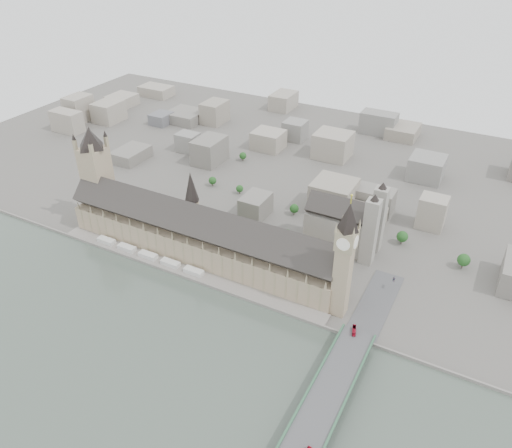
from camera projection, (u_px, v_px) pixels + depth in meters
The scene contains 15 objects.
ground at pixel (189, 267), 446.57m from camera, with size 900.00×900.00×0.00m, color #595651.
river_thames at pixel (44, 404), 324.07m from camera, with size 600.00×600.00×0.00m, color #4A584D.
embankment_wall at pixel (179, 275), 434.62m from camera, with size 600.00×1.50×3.00m, color slate.
river_terrace at pixel (184, 271), 440.46m from camera, with size 270.00×15.00×2.00m, color slate.
terrace_tents at pixel (148, 255), 455.06m from camera, with size 118.00×7.00×4.00m.
palace_of_westminster at pixel (200, 235), 448.93m from camera, with size 265.00×40.73×55.44m.
elizabeth_tower at pixel (345, 253), 366.45m from camera, with size 17.00×17.00×107.50m.
victoria_tower at pixel (96, 171), 484.39m from camera, with size 30.00×30.00×100.00m.
central_tower at pixel (192, 196), 438.54m from camera, with size 13.00×13.00×48.00m.
westminster_bridge at pixel (322, 410), 314.65m from camera, with size 25.00×325.00×10.25m, color #474749.
westminster_abbey at pixel (345, 225), 459.60m from camera, with size 68.00×36.00×64.00m.
city_skyline_inland at pixel (301, 148), 618.20m from camera, with size 720.00×360.00×38.00m, color gray, non-canonical shape.
park_trees at pixel (215, 225), 491.02m from camera, with size 110.00×30.00×15.00m, color #1C4E1B, non-canonical shape.
red_bus_north at pixel (354, 330), 364.08m from camera, with size 2.49×10.64×2.96m, color #B6142D.
car_approach at pixel (394, 279), 414.86m from camera, with size 1.95×4.79×1.39m, color gray.
Camera 1 is at (220.08, -284.78, 273.86)m, focal length 35.00 mm.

